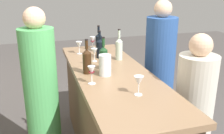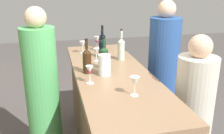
% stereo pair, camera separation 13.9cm
% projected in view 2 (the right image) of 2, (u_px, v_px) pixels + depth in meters
% --- Properties ---
extents(bar_counter, '(2.17, 0.71, 1.00)m').
position_uv_depth(bar_counter, '(112.00, 117.00, 2.63)').
color(bar_counter, brown).
rests_on(bar_counter, ground).
extents(wine_bottle_leftmost_amber_brown, '(0.08, 0.08, 0.33)m').
position_uv_depth(wine_bottle_leftmost_amber_brown, '(87.00, 60.00, 2.41)').
color(wine_bottle_leftmost_amber_brown, '#331E0F').
rests_on(wine_bottle_leftmost_amber_brown, bar_counter).
extents(wine_bottle_second_left_olive_green, '(0.08, 0.08, 0.32)m').
position_uv_depth(wine_bottle_second_left_olive_green, '(104.00, 57.00, 2.52)').
color(wine_bottle_second_left_olive_green, '#193D1E').
rests_on(wine_bottle_second_left_olive_green, bar_counter).
extents(wine_bottle_center_clear_pale, '(0.08, 0.08, 0.34)m').
position_uv_depth(wine_bottle_center_clear_pale, '(121.00, 48.00, 2.82)').
color(wine_bottle_center_clear_pale, '#B7C6B2').
rests_on(wine_bottle_center_clear_pale, bar_counter).
extents(wine_bottle_second_right_near_black, '(0.08, 0.08, 0.31)m').
position_uv_depth(wine_bottle_second_right_near_black, '(102.00, 47.00, 2.90)').
color(wine_bottle_second_right_near_black, black).
rests_on(wine_bottle_second_right_near_black, bar_counter).
extents(wine_bottle_rightmost_near_black, '(0.08, 0.08, 0.33)m').
position_uv_depth(wine_bottle_rightmost_near_black, '(102.00, 42.00, 3.15)').
color(wine_bottle_rightmost_near_black, black).
rests_on(wine_bottle_rightmost_near_black, bar_counter).
extents(wine_glass_near_left, '(0.08, 0.08, 0.14)m').
position_uv_depth(wine_glass_near_left, '(103.00, 41.00, 3.26)').
color(wine_glass_near_left, white).
rests_on(wine_glass_near_left, bar_counter).
extents(wine_glass_near_center, '(0.08, 0.08, 0.15)m').
position_uv_depth(wine_glass_near_center, '(135.00, 82.00, 1.93)').
color(wine_glass_near_center, white).
rests_on(wine_glass_near_center, bar_counter).
extents(wine_glass_near_right, '(0.07, 0.07, 0.15)m').
position_uv_depth(wine_glass_near_right, '(97.00, 40.00, 3.37)').
color(wine_glass_near_right, white).
rests_on(wine_glass_near_right, bar_counter).
extents(wine_glass_far_left, '(0.07, 0.07, 0.14)m').
position_uv_depth(wine_glass_far_left, '(96.00, 52.00, 2.78)').
color(wine_glass_far_left, white).
rests_on(wine_glass_far_left, bar_counter).
extents(wine_glass_far_center, '(0.08, 0.08, 0.15)m').
position_uv_depth(wine_glass_far_center, '(83.00, 45.00, 3.08)').
color(wine_glass_far_center, white).
rests_on(wine_glass_far_center, bar_counter).
extents(wine_glass_far_right, '(0.06, 0.06, 0.16)m').
position_uv_depth(wine_glass_far_right, '(90.00, 71.00, 2.17)').
color(wine_glass_far_right, white).
rests_on(wine_glass_far_right, bar_counter).
extents(water_pitcher, '(0.11, 0.11, 0.20)m').
position_uv_depth(water_pitcher, '(104.00, 65.00, 2.36)').
color(water_pitcher, silver).
rests_on(water_pitcher, bar_counter).
extents(person_left_guest, '(0.41, 0.41, 1.43)m').
position_uv_depth(person_left_guest, '(192.00, 120.00, 2.29)').
color(person_left_guest, beige).
rests_on(person_left_guest, ground).
extents(person_center_guest, '(0.46, 0.46, 1.63)m').
position_uv_depth(person_center_guest, '(163.00, 74.00, 3.12)').
color(person_center_guest, '#284C8C').
rests_on(person_center_guest, ground).
extents(person_right_guest, '(0.33, 0.33, 1.62)m').
position_uv_depth(person_right_guest, '(43.00, 95.00, 2.56)').
color(person_right_guest, '#4CA559').
rests_on(person_right_guest, ground).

